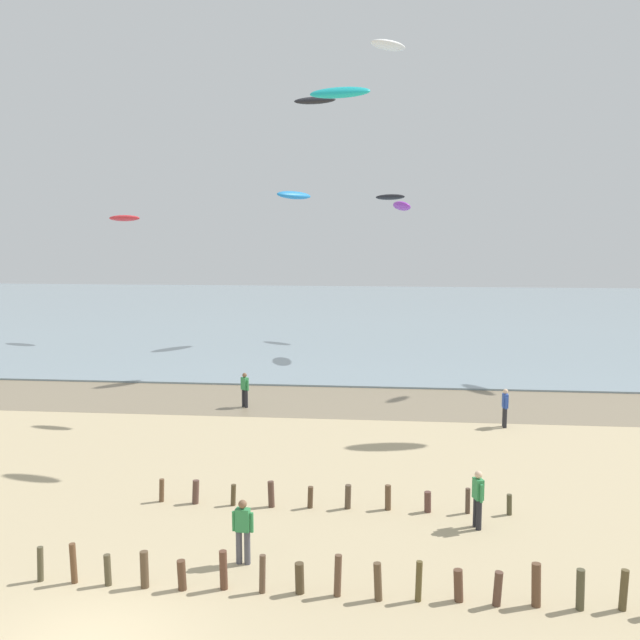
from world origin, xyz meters
TOP-DOWN VIEW (x-y plane):
  - wet_sand_strip at (0.00, 21.19)m, footprint 120.00×6.49m
  - sea at (0.00, 59.43)m, footprint 160.00×70.00m
  - groyne_near at (5.61, 2.56)m, footprint 14.81×0.36m
  - groyne_mid at (4.20, 7.73)m, footprint 10.97×0.35m
  - person_nearest_camera at (-0.77, 19.67)m, footprint 0.46×0.40m
  - person_mid_beach at (2.45, 3.94)m, footprint 0.57×0.25m
  - person_by_waterline at (11.25, 17.39)m, footprint 0.23×0.57m
  - person_left_flank at (8.73, 6.71)m, footprint 0.31×0.55m
  - kite_aloft_0 at (5.94, 30.42)m, footprint 2.65×2.56m
  - kite_aloft_1 at (2.59, 20.31)m, footprint 2.09×1.01m
  - kite_aloft_2 at (6.96, 34.64)m, footprint 1.80×3.21m
  - kite_aloft_4 at (-0.92, 38.94)m, footprint 3.02×3.58m
  - kite_aloft_6 at (-14.13, 39.20)m, footprint 3.04×1.88m
  - kite_aloft_7 at (6.20, 42.23)m, footprint 2.72×2.25m
  - kite_aloft_10 at (4.20, 13.98)m, footprint 2.46×1.25m

SIDE VIEW (x-z plane):
  - wet_sand_strip at x=0.00m, z-range 0.00..0.01m
  - sea at x=0.00m, z-range 0.00..0.10m
  - groyne_mid at x=4.20m, z-range -0.05..0.78m
  - groyne_near at x=5.61m, z-range -0.06..0.96m
  - person_nearest_camera at x=-0.77m, z-range 0.06..1.77m
  - person_mid_beach at x=2.45m, z-range 0.06..1.77m
  - person_by_waterline at x=11.25m, z-range 0.06..1.77m
  - person_left_flank at x=8.73m, z-range 0.06..1.77m
  - kite_aloft_6 at x=-14.13m, z-range 9.26..9.82m
  - kite_aloft_2 at x=6.96m, z-range 9.78..10.66m
  - kite_aloft_7 at x=6.20m, z-range 10.93..11.45m
  - kite_aloft_4 at x=-0.92m, z-range 10.80..11.60m
  - kite_aloft_10 at x=4.20m, z-range 13.35..13.99m
  - kite_aloft_1 at x=2.59m, z-range 14.30..14.84m
  - kite_aloft_0 at x=5.94m, z-range 19.20..19.87m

